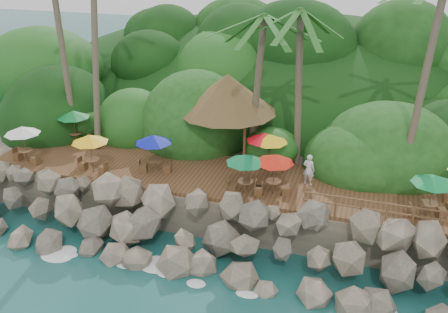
% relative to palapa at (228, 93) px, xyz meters
% --- Properties ---
extents(ground, '(140.00, 140.00, 0.00)m').
position_rel_palapa_xyz_m(ground, '(0.79, -9.18, -5.79)').
color(ground, '#19514F').
rests_on(ground, ground).
extents(land_base, '(32.00, 25.20, 2.10)m').
position_rel_palapa_xyz_m(land_base, '(0.79, 6.82, -4.74)').
color(land_base, gray).
rests_on(land_base, ground).
extents(jungle_hill, '(44.80, 28.00, 15.40)m').
position_rel_palapa_xyz_m(jungle_hill, '(0.79, 14.32, -5.79)').
color(jungle_hill, '#143811').
rests_on(jungle_hill, ground).
extents(seawall, '(29.00, 4.00, 2.30)m').
position_rel_palapa_xyz_m(seawall, '(0.79, -7.18, -4.64)').
color(seawall, gray).
rests_on(seawall, ground).
extents(terrace, '(26.00, 5.00, 0.20)m').
position_rel_palapa_xyz_m(terrace, '(0.79, -3.18, -3.59)').
color(terrace, brown).
rests_on(terrace, land_base).
extents(jungle_foliage, '(44.00, 16.00, 12.00)m').
position_rel_palapa_xyz_m(jungle_foliage, '(0.79, 5.82, -5.79)').
color(jungle_foliage, '#143811').
rests_on(jungle_foliage, ground).
extents(foam_line, '(25.20, 0.80, 0.06)m').
position_rel_palapa_xyz_m(foam_line, '(0.79, -8.88, -5.76)').
color(foam_line, white).
rests_on(foam_line, ground).
extents(palapa, '(5.55, 5.55, 4.60)m').
position_rel_palapa_xyz_m(palapa, '(0.00, 0.00, 0.00)').
color(palapa, brown).
rests_on(palapa, ground).
extents(dining_clusters, '(24.50, 5.05, 2.09)m').
position_rel_palapa_xyz_m(dining_clusters, '(0.65, -3.51, -1.75)').
color(dining_clusters, brown).
rests_on(dining_clusters, terrace).
extents(railing, '(6.10, 0.10, 1.00)m').
position_rel_palapa_xyz_m(railing, '(8.40, -5.53, -2.89)').
color(railing, brown).
rests_on(railing, terrace).
extents(waiter, '(0.66, 0.50, 1.64)m').
position_rel_palapa_xyz_m(waiter, '(5.13, -2.87, -2.67)').
color(waiter, silver).
rests_on(waiter, terrace).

